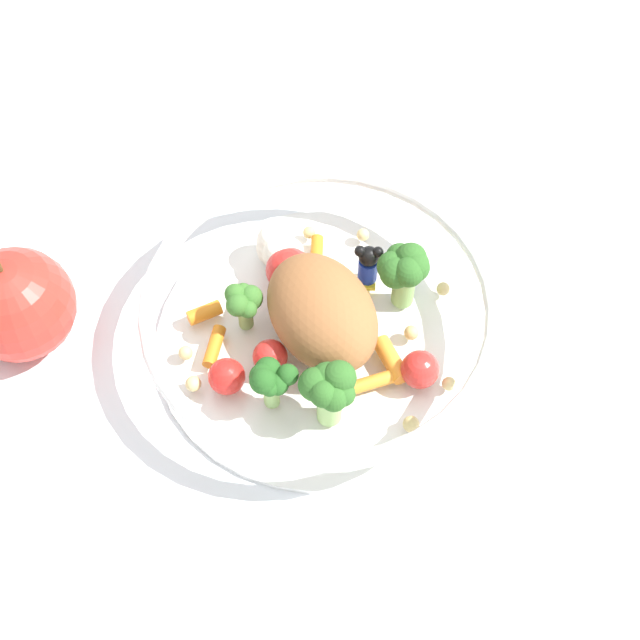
{
  "coord_description": "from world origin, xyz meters",
  "views": [
    {
      "loc": [
        -0.09,
        0.33,
        0.57
      ],
      "look_at": [
        -0.01,
        -0.01,
        0.03
      ],
      "focal_mm": 53.08,
      "sensor_mm": 36.0,
      "label": 1
    }
  ],
  "objects": [
    {
      "name": "food_container",
      "position": [
        -0.01,
        -0.01,
        0.03
      ],
      "size": [
        0.24,
        0.24,
        0.07
      ],
      "color": "white",
      "rests_on": "ground_plane"
    },
    {
      "name": "loose_apple",
      "position": [
        0.19,
        0.03,
        0.04
      ],
      "size": [
        0.08,
        0.08,
        0.09
      ],
      "color": "red",
      "rests_on": "ground_plane"
    },
    {
      "name": "ground_plane",
      "position": [
        0.0,
        0.0,
        0.0
      ],
      "size": [
        2.4,
        2.4,
        0.0
      ],
      "primitive_type": "plane",
      "color": "white"
    }
  ]
}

